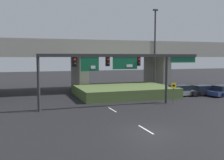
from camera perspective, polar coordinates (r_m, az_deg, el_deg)
ground_plane at (r=19.13m, az=7.93°, el=-10.97°), size 160.00×160.00×0.00m
lane_markings at (r=29.81m, az=-2.27°, el=-5.09°), size 0.14×40.12×0.01m
signal_gantry at (r=27.62m, az=1.68°, el=3.67°), size 17.91×0.44×5.56m
speed_limit_sign at (r=29.97m, az=13.24°, el=-2.12°), size 0.60×0.11×2.43m
highway_light_pole_near at (r=40.68m, az=9.31°, el=6.86°), size 0.70×0.36×12.39m
overpass_bridge at (r=41.20m, az=-7.14°, el=5.21°), size 47.87×9.07×7.66m
grass_embankment at (r=35.70m, az=2.46°, el=-2.37°), size 12.53×9.68×1.28m
parked_sedan_near_right at (r=36.37m, az=14.65°, el=-2.34°), size 4.85×2.08×1.46m
parked_sedan_mid_right at (r=37.96m, az=19.17°, el=-2.20°), size 4.48×1.89×1.37m
parked_sedan_far_right at (r=38.22m, az=23.04°, el=-2.23°), size 4.62×2.61×1.44m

